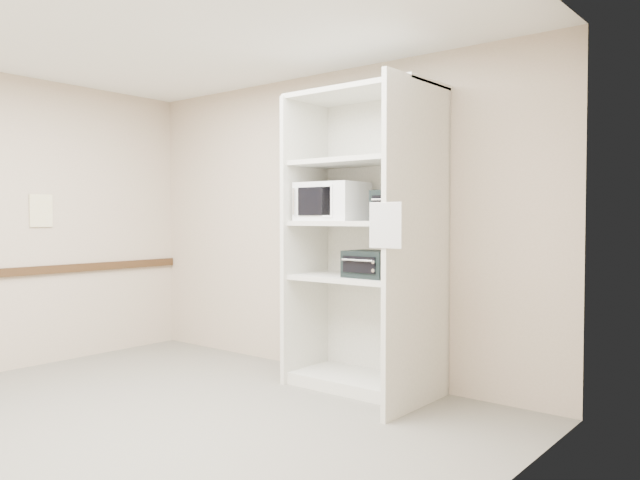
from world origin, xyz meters
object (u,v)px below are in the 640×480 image
Objects in this scene: microwave at (332,202)px; toaster_oven_upper at (403,205)px; shelving_unit at (368,251)px; toaster_oven_lower at (371,264)px.

toaster_oven_upper is (0.65, 0.05, -0.04)m from microwave.
shelving_unit is at bearing -174.88° from toaster_oven_upper.
toaster_oven_upper is at bearing 18.21° from toaster_oven_lower.
toaster_oven_lower is at bearing -40.06° from shelving_unit.
shelving_unit is at bearing 143.00° from toaster_oven_lower.
microwave is at bearing -173.94° from toaster_oven_upper.
shelving_unit reaches higher than toaster_oven_lower.
toaster_oven_upper is 0.53m from toaster_oven_lower.
toaster_oven_lower is at bearing -5.31° from microwave.
microwave is (-0.34, -0.03, 0.40)m from shelving_unit.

